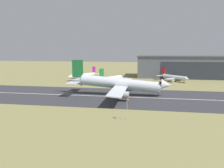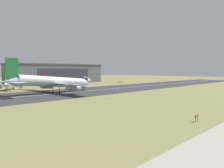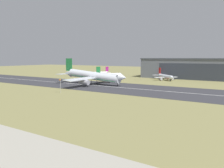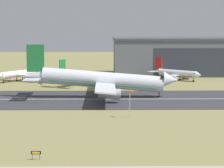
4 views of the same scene
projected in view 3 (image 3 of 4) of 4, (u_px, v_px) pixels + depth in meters
runway_strip at (86, 85)px, 135.94m from camera, size 416.79×40.34×0.06m
runway_centreline at (86, 85)px, 135.94m from camera, size 375.11×0.70×0.01m
hangar_building at (194, 68)px, 175.38m from camera, size 82.52×28.02×16.45m
airplane_landing at (93, 76)px, 137.13m from camera, size 47.76×50.87×16.31m
airplane_parked_west at (109, 75)px, 169.68m from camera, size 21.67×22.10×10.03m
airplane_parked_centre at (165, 77)px, 163.99m from camera, size 21.31×21.05×8.90m
airplane_parked_east at (96, 73)px, 194.92m from camera, size 21.64×25.10×8.68m
windsock_pole at (59, 81)px, 102.16m from camera, size 1.58×2.55×6.72m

